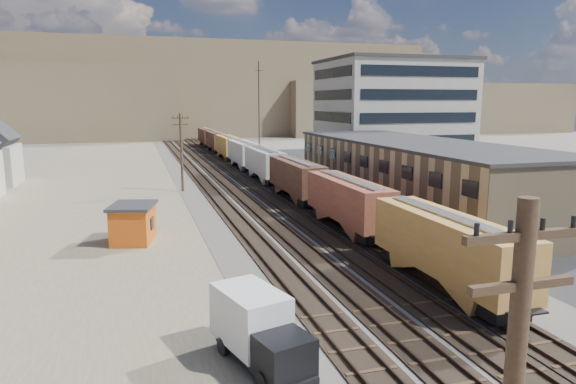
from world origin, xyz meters
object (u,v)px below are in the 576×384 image
object	(u,v)px
box_truck	(258,329)
parked_car_blue	(341,164)
utility_pole_north	(181,151)
freight_train	(253,157)
maintenance_shed	(133,223)

from	to	relation	value
box_truck	parked_car_blue	world-z (taller)	box_truck
utility_pole_north	box_truck	distance (m)	45.84
freight_train	utility_pole_north	bearing A→B (deg)	-133.02
utility_pole_north	parked_car_blue	size ratio (longest dim) A/B	1.79
maintenance_shed	parked_car_blue	bearing A→B (deg)	48.34
utility_pole_north	parked_car_blue	distance (m)	32.49
box_truck	parked_car_blue	bearing A→B (deg)	64.42
utility_pole_north	freight_train	bearing A→B (deg)	46.98
utility_pole_north	maintenance_shed	xyz separation A→B (m)	(-6.12, -23.39, -3.66)
maintenance_shed	utility_pole_north	bearing A→B (deg)	75.35
utility_pole_north	parked_car_blue	xyz separation A→B (m)	(28.31, 15.29, -4.52)
box_truck	maintenance_shed	bearing A→B (deg)	103.21
utility_pole_north	box_truck	xyz separation A→B (m)	(-0.89, -45.68, -3.70)
freight_train	parked_car_blue	xyz separation A→B (m)	(16.01, 2.11, -2.02)
box_truck	parked_car_blue	distance (m)	67.61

